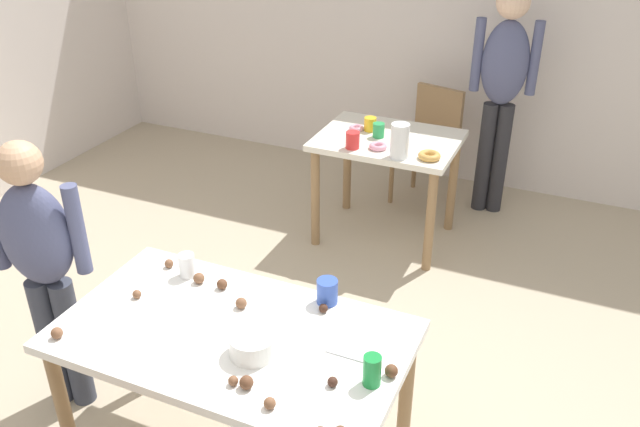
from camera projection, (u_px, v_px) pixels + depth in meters
wall_back at (467, 18)px, 5.02m from camera, size 6.40×0.10×2.60m
dining_table_near at (233, 350)px, 2.68m from camera, size 1.39×0.79×0.75m
dining_table_far at (387, 155)px, 4.46m from camera, size 0.91×0.70×0.75m
chair_far_table at (430, 138)px, 5.04m from camera, size 0.49×0.49×0.87m
person_girl_near at (42, 260)px, 2.96m from camera, size 0.45×0.29×1.39m
person_adult_far at (503, 81)px, 4.63m from camera, size 0.46×0.25×1.65m
mixing_bowl at (253, 345)px, 2.50m from camera, size 0.18×0.18×0.09m
soda_can at (372, 371)px, 2.35m from camera, size 0.07×0.07×0.12m
fork_near at (347, 356)px, 2.50m from camera, size 0.17×0.02×0.01m
cup_near_0 at (187, 265)px, 2.95m from camera, size 0.07×0.07×0.11m
cup_near_1 at (327, 291)px, 2.78m from camera, size 0.09×0.09×0.11m
cake_ball_0 at (246, 382)px, 2.35m from camera, size 0.05×0.05×0.05m
cake_ball_1 at (169, 264)px, 3.03m from camera, size 0.04×0.04×0.04m
cake_ball_4 at (199, 278)px, 2.92m from camera, size 0.05×0.05×0.05m
cake_ball_5 at (323, 308)px, 2.74m from camera, size 0.04×0.04×0.04m
cake_ball_6 at (137, 294)px, 2.82m from camera, size 0.04×0.04×0.04m
cake_ball_7 at (333, 382)px, 2.36m from camera, size 0.04×0.04×0.04m
cake_ball_8 at (241, 303)px, 2.76m from camera, size 0.05×0.05×0.05m
cake_ball_9 at (57, 333)px, 2.59m from camera, size 0.05×0.05×0.05m
cake_ball_10 at (270, 403)px, 2.27m from camera, size 0.04×0.04×0.04m
cake_ball_11 at (222, 284)px, 2.88m from camera, size 0.05×0.05×0.05m
cake_ball_12 at (391, 371)px, 2.40m from camera, size 0.05×0.05×0.05m
cake_ball_13 at (233, 381)px, 2.37m from camera, size 0.04×0.04×0.04m
pitcher_far at (400, 141)px, 4.06m from camera, size 0.11×0.11×0.22m
cup_far_0 at (379, 130)px, 4.38m from camera, size 0.08×0.08×0.10m
cup_far_1 at (370, 124)px, 4.48m from camera, size 0.08×0.08×0.09m
cup_far_2 at (353, 140)px, 4.21m from camera, size 0.09×0.09×0.11m
donut_far_0 at (378, 146)px, 4.22m from camera, size 0.11×0.11×0.03m
donut_far_1 at (356, 128)px, 4.51m from camera, size 0.10×0.10×0.03m
donut_far_2 at (429, 156)px, 4.09m from camera, size 0.14×0.14×0.04m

